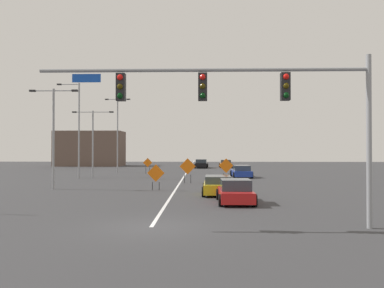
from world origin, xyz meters
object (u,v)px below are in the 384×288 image
street_lamp_near_left (118,129)px  construction_sign_median_near (148,164)px  street_lamp_mid_left (53,129)px  traffic_signal_assembly (247,97)px  street_lamp_far_right (93,136)px  car_yellow_passing (218,185)px  car_black_approaching (201,164)px  car_red_distant (235,192)px  car_orange_mid (226,164)px  construction_sign_right_shoulder (226,167)px  construction_sign_right_lane (156,174)px  construction_sign_left_lane (188,167)px  street_lamp_near_right (77,126)px  car_blue_far (241,172)px

street_lamp_near_left → construction_sign_median_near: 6.65m
street_lamp_mid_left → traffic_signal_assembly: bearing=-47.4°
street_lamp_far_right → car_yellow_passing: street_lamp_far_right is taller
street_lamp_far_right → traffic_signal_assembly: bearing=-63.3°
construction_sign_median_near → car_black_approaching: (6.44, 14.66, -0.57)m
traffic_signal_assembly → construction_sign_median_near: (-8.19, 31.79, -3.73)m
traffic_signal_assembly → car_red_distant: size_ratio=3.24×
construction_sign_median_near → car_yellow_passing: size_ratio=0.47×
street_lamp_mid_left → car_orange_mid: bearing=66.5°
construction_sign_median_near → car_orange_mid: 19.12m
construction_sign_right_shoulder → construction_sign_median_near: construction_sign_right_shoulder is taller
construction_sign_right_lane → car_red_distant: (5.20, -6.81, -0.54)m
construction_sign_left_lane → construction_sign_right_lane: size_ratio=1.16×
construction_sign_right_lane → car_black_approaching: size_ratio=0.40×
construction_sign_median_near → construction_sign_right_lane: size_ratio=1.02×
street_lamp_near_right → construction_sign_right_shoulder: (14.86, -3.41, -3.98)m
traffic_signal_assembly → car_black_approaching: traffic_signal_assembly is taller
street_lamp_near_right → car_red_distant: (14.47, -17.64, -4.72)m
street_lamp_mid_left → construction_sign_median_near: bearing=75.9°
street_lamp_near_right → car_orange_mid: bearing=55.0°
car_black_approaching → car_orange_mid: bearing=20.1°
construction_sign_right_shoulder → construction_sign_left_lane: (-3.47, -1.81, 0.02)m
construction_sign_median_near → construction_sign_right_lane: (3.14, -18.22, -0.07)m
car_black_approaching → traffic_signal_assembly: bearing=-87.8°
street_lamp_near_right → street_lamp_mid_left: 10.73m
construction_sign_left_lane → car_black_approaching: size_ratio=0.47×
street_lamp_near_left → car_blue_far: bearing=-29.0°
street_lamp_near_right → construction_sign_median_near: (6.13, 7.40, -4.11)m
traffic_signal_assembly → street_lamp_near_left: bearing=109.8°
car_yellow_passing → construction_sign_median_near: bearing=109.7°
construction_sign_left_lane → car_yellow_passing: size_ratio=0.53×
construction_sign_right_shoulder → street_lamp_near_right: bearing=167.1°
construction_sign_median_near → car_blue_far: construction_sign_median_near is taller
car_orange_mid → construction_sign_left_lane: bearing=-100.0°
street_lamp_near_right → car_black_approaching: bearing=60.3°
street_lamp_near_left → construction_sign_right_lane: street_lamp_near_left is taller
street_lamp_far_right → car_orange_mid: (15.49, 21.30, -3.76)m
construction_sign_right_lane → car_yellow_passing: 5.26m
car_yellow_passing → car_blue_far: 15.87m
street_lamp_far_right → construction_sign_left_lane: bearing=-35.4°
car_orange_mid → street_lamp_mid_left: bearing=-113.5°
construction_sign_left_lane → construction_sign_median_near: (-5.26, 12.62, -0.15)m
construction_sign_right_lane → car_black_approaching: 33.05m
street_lamp_near_left → car_orange_mid: street_lamp_near_left is taller
construction_sign_left_lane → car_red_distant: bearing=-76.1°
street_lamp_far_right → construction_sign_right_lane: size_ratio=3.80×
street_lamp_near_left → car_yellow_passing: (11.81, -23.83, -4.88)m
car_yellow_passing → construction_sign_right_shoulder: bearing=83.4°
street_lamp_mid_left → car_blue_far: 20.03m
traffic_signal_assembly → car_yellow_passing: (-0.64, 10.75, -4.34)m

